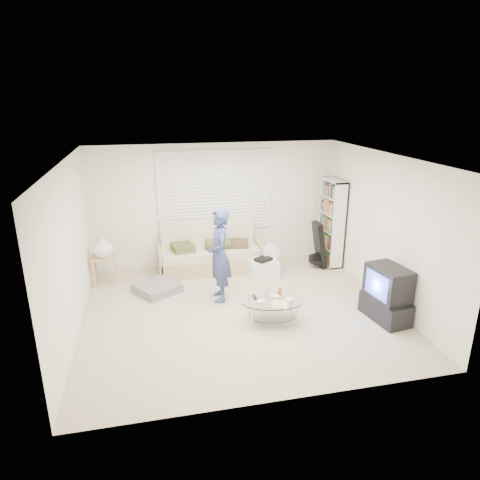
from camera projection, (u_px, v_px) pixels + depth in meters
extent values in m
plane|color=tan|center=(239.00, 311.00, 7.06)|extent=(5.00, 5.00, 0.00)
cube|color=white|center=(215.00, 205.00, 8.74)|extent=(5.00, 0.02, 2.50)
cube|color=white|center=(284.00, 304.00, 4.58)|extent=(5.00, 0.02, 2.50)
cube|color=white|center=(70.00, 251.00, 6.15)|extent=(0.02, 4.50, 2.50)
cube|color=white|center=(384.00, 229.00, 7.18)|extent=(0.02, 4.50, 2.50)
cube|color=white|center=(239.00, 158.00, 6.26)|extent=(5.00, 4.50, 0.02)
cube|color=white|center=(215.00, 191.00, 8.62)|extent=(2.32, 0.06, 1.62)
cube|color=black|center=(215.00, 191.00, 8.60)|extent=(2.20, 0.01, 1.50)
cube|color=silver|center=(216.00, 191.00, 8.58)|extent=(2.16, 0.04, 1.50)
cube|color=silver|center=(216.00, 191.00, 8.60)|extent=(2.32, 0.08, 1.62)
cube|color=tan|center=(210.00, 263.00, 8.66)|extent=(1.99, 0.79, 0.32)
cube|color=beige|center=(210.00, 252.00, 8.57)|extent=(1.91, 0.74, 0.16)
cube|color=beige|center=(207.00, 233.00, 8.79)|extent=(1.91, 0.22, 0.61)
cube|color=tan|center=(160.00, 261.00, 8.42)|extent=(0.06, 0.79, 0.56)
cube|color=tan|center=(258.00, 253.00, 8.83)|extent=(0.06, 0.79, 0.56)
cube|color=#444825|center=(183.00, 248.00, 8.38)|extent=(0.47, 0.47, 0.14)
cylinder|color=#444825|center=(218.00, 244.00, 8.48)|extent=(0.50, 0.22, 0.22)
cube|color=#433221|center=(239.00, 243.00, 8.65)|extent=(0.41, 0.41, 0.12)
cube|color=slate|center=(157.00, 288.00, 7.73)|extent=(0.93, 0.93, 0.15)
cube|color=tan|center=(104.00, 257.00, 7.95)|extent=(0.47, 0.38, 0.04)
cube|color=tan|center=(94.00, 274.00, 7.87)|extent=(0.04, 0.04, 0.51)
cube|color=tan|center=(115.00, 272.00, 7.95)|extent=(0.04, 0.04, 0.51)
cube|color=tan|center=(96.00, 268.00, 8.13)|extent=(0.04, 0.04, 0.51)
cube|color=tan|center=(116.00, 267.00, 8.21)|extent=(0.04, 0.04, 0.51)
imported|color=white|center=(103.00, 247.00, 7.88)|extent=(0.38, 0.38, 0.39)
cube|color=white|center=(332.00, 222.00, 8.82)|extent=(0.28, 0.75, 1.78)
cube|color=black|center=(319.00, 245.00, 8.69)|extent=(0.27, 0.34, 0.95)
cylinder|color=black|center=(317.00, 259.00, 8.79)|extent=(0.34, 0.35, 0.15)
cylinder|color=white|center=(271.00, 271.00, 8.63)|extent=(0.24, 0.24, 0.03)
cylinder|color=white|center=(271.00, 264.00, 8.58)|extent=(0.03, 0.03, 0.31)
cylinder|color=white|center=(271.00, 252.00, 8.50)|extent=(0.37, 0.20, 0.36)
cylinder|color=white|center=(271.00, 252.00, 8.50)|extent=(0.10, 0.08, 0.09)
cube|color=white|center=(263.00, 269.00, 8.35)|extent=(0.59, 0.44, 0.33)
cube|color=black|center=(263.00, 259.00, 8.29)|extent=(0.38, 0.35, 0.06)
cube|color=black|center=(385.00, 309.00, 6.76)|extent=(0.54, 0.86, 0.36)
cube|color=black|center=(388.00, 283.00, 6.62)|extent=(0.54, 0.73, 0.52)
cube|color=#4B5FE2|center=(377.00, 285.00, 6.54)|extent=(0.09, 0.52, 0.40)
ellipsoid|color=silver|center=(273.00, 301.00, 6.61)|extent=(1.07, 0.76, 0.02)
ellipsoid|color=silver|center=(272.00, 315.00, 6.70)|extent=(0.82, 0.58, 0.01)
cylinder|color=silver|center=(252.00, 319.00, 6.46)|extent=(0.03, 0.03, 0.34)
cylinder|color=silver|center=(297.00, 317.00, 6.52)|extent=(0.03, 0.03, 0.34)
cylinder|color=silver|center=(249.00, 307.00, 6.83)|extent=(0.03, 0.03, 0.34)
cylinder|color=silver|center=(292.00, 305.00, 6.89)|extent=(0.03, 0.03, 0.34)
cube|color=white|center=(261.00, 302.00, 6.52)|extent=(0.15, 0.11, 0.04)
cube|color=white|center=(275.00, 297.00, 6.69)|extent=(0.16, 0.15, 0.04)
cube|color=white|center=(290.00, 300.00, 6.58)|extent=(0.15, 0.16, 0.04)
cylinder|color=silver|center=(267.00, 293.00, 6.74)|extent=(0.06, 0.06, 0.11)
cylinder|color=#D35320|center=(280.00, 291.00, 6.77)|extent=(0.06, 0.06, 0.12)
cube|color=black|center=(255.00, 297.00, 6.69)|extent=(0.05, 0.15, 0.02)
cube|color=white|center=(280.00, 305.00, 6.46)|extent=(0.28, 0.32, 0.01)
cube|color=tan|center=(278.00, 305.00, 6.44)|extent=(0.19, 0.25, 0.01)
imported|color=navy|center=(219.00, 255.00, 7.22)|extent=(0.40, 0.60, 1.63)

